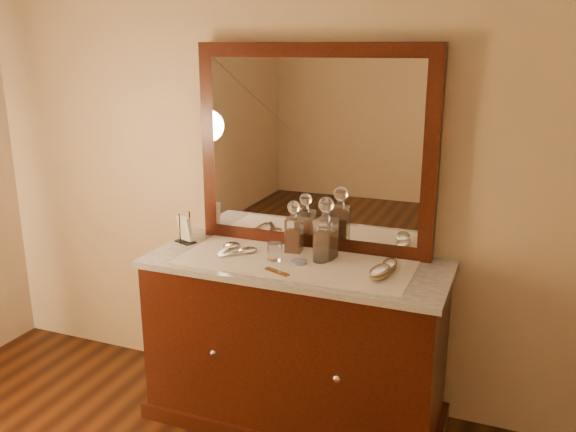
{
  "coord_description": "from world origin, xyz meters",
  "views": [
    {
      "loc": [
        0.95,
        -0.54,
        1.83
      ],
      "look_at": [
        0.0,
        1.85,
        1.1
      ],
      "focal_mm": 37.36,
      "sensor_mm": 36.0,
      "label": 1
    }
  ],
  "objects_px": {
    "napkin_rack": "(185,230)",
    "decanter_left": "(294,232)",
    "hand_mirror_inner": "(244,251)",
    "brush_near": "(380,272)",
    "dresser_cabinet": "(295,345)",
    "decanter_right": "(326,235)",
    "hand_mirror_outer": "(230,246)",
    "pin_dish": "(299,262)",
    "comb": "(277,272)",
    "mirror_frame": "(314,149)",
    "brush_far": "(390,265)"
  },
  "relations": [
    {
      "from": "napkin_rack",
      "to": "decanter_left",
      "type": "bearing_deg",
      "value": 6.48
    },
    {
      "from": "hand_mirror_inner",
      "to": "brush_near",
      "type": "bearing_deg",
      "value": -5.7
    },
    {
      "from": "decanter_left",
      "to": "napkin_rack",
      "type": "bearing_deg",
      "value": -173.52
    },
    {
      "from": "dresser_cabinet",
      "to": "decanter_right",
      "type": "relative_size",
      "value": 4.65
    },
    {
      "from": "decanter_left",
      "to": "hand_mirror_outer",
      "type": "distance_m",
      "value": 0.34
    },
    {
      "from": "pin_dish",
      "to": "comb",
      "type": "bearing_deg",
      "value": -108.51
    },
    {
      "from": "napkin_rack",
      "to": "hand_mirror_inner",
      "type": "xyz_separation_m",
      "value": [
        0.36,
        -0.04,
        -0.05
      ]
    },
    {
      "from": "pin_dish",
      "to": "napkin_rack",
      "type": "distance_m",
      "value": 0.67
    },
    {
      "from": "napkin_rack",
      "to": "hand_mirror_outer",
      "type": "height_order",
      "value": "napkin_rack"
    },
    {
      "from": "decanter_left",
      "to": "comb",
      "type": "bearing_deg",
      "value": -83.58
    },
    {
      "from": "napkin_rack",
      "to": "decanter_left",
      "type": "xyz_separation_m",
      "value": [
        0.58,
        0.07,
        0.04
      ]
    },
    {
      "from": "hand_mirror_outer",
      "to": "brush_near",
      "type": "bearing_deg",
      "value": -7.72
    },
    {
      "from": "dresser_cabinet",
      "to": "brush_near",
      "type": "relative_size",
      "value": 7.97
    },
    {
      "from": "mirror_frame",
      "to": "brush_far",
      "type": "relative_size",
      "value": 7.93
    },
    {
      "from": "pin_dish",
      "to": "comb",
      "type": "xyz_separation_m",
      "value": [
        -0.05,
        -0.15,
        -0.0
      ]
    },
    {
      "from": "comb",
      "to": "hand_mirror_outer",
      "type": "xyz_separation_m",
      "value": [
        -0.35,
        0.23,
        0.0
      ]
    },
    {
      "from": "hand_mirror_outer",
      "to": "hand_mirror_inner",
      "type": "height_order",
      "value": "same"
    },
    {
      "from": "comb",
      "to": "decanter_left",
      "type": "relative_size",
      "value": 0.52
    },
    {
      "from": "pin_dish",
      "to": "decanter_right",
      "type": "relative_size",
      "value": 0.26
    },
    {
      "from": "mirror_frame",
      "to": "hand_mirror_inner",
      "type": "bearing_deg",
      "value": -140.22
    },
    {
      "from": "dresser_cabinet",
      "to": "hand_mirror_outer",
      "type": "xyz_separation_m",
      "value": [
        -0.38,
        0.05,
        0.45
      ]
    },
    {
      "from": "brush_near",
      "to": "napkin_rack",
      "type": "bearing_deg",
      "value": 173.95
    },
    {
      "from": "dresser_cabinet",
      "to": "brush_near",
      "type": "distance_m",
      "value": 0.63
    },
    {
      "from": "mirror_frame",
      "to": "napkin_rack",
      "type": "relative_size",
      "value": 7.5
    },
    {
      "from": "comb",
      "to": "napkin_rack",
      "type": "xyz_separation_m",
      "value": [
        -0.61,
        0.23,
        0.06
      ]
    },
    {
      "from": "mirror_frame",
      "to": "decanter_right",
      "type": "height_order",
      "value": "mirror_frame"
    },
    {
      "from": "napkin_rack",
      "to": "brush_near",
      "type": "distance_m",
      "value": 1.06
    },
    {
      "from": "mirror_frame",
      "to": "comb",
      "type": "xyz_separation_m",
      "value": [
        -0.02,
        -0.42,
        -0.49
      ]
    },
    {
      "from": "dresser_cabinet",
      "to": "comb",
      "type": "height_order",
      "value": "comb"
    },
    {
      "from": "hand_mirror_inner",
      "to": "napkin_rack",
      "type": "bearing_deg",
      "value": 173.28
    },
    {
      "from": "decanter_right",
      "to": "decanter_left",
      "type": "bearing_deg",
      "value": 169.01
    },
    {
      "from": "mirror_frame",
      "to": "brush_near",
      "type": "bearing_deg",
      "value": -35.76
    },
    {
      "from": "comb",
      "to": "dresser_cabinet",
      "type": "bearing_deg",
      "value": 105.02
    },
    {
      "from": "brush_near",
      "to": "brush_far",
      "type": "xyz_separation_m",
      "value": [
        0.02,
        0.11,
        -0.0
      ]
    },
    {
      "from": "hand_mirror_outer",
      "to": "brush_far",
      "type": "bearing_deg",
      "value": -0.15
    },
    {
      "from": "brush_near",
      "to": "hand_mirror_outer",
      "type": "relative_size",
      "value": 0.86
    },
    {
      "from": "pin_dish",
      "to": "hand_mirror_outer",
      "type": "bearing_deg",
      "value": 168.65
    },
    {
      "from": "mirror_frame",
      "to": "brush_near",
      "type": "distance_m",
      "value": 0.7
    },
    {
      "from": "mirror_frame",
      "to": "pin_dish",
      "type": "distance_m",
      "value": 0.56
    },
    {
      "from": "pin_dish",
      "to": "brush_far",
      "type": "distance_m",
      "value": 0.42
    },
    {
      "from": "brush_near",
      "to": "decanter_right",
      "type": "bearing_deg",
      "value": 154.4
    },
    {
      "from": "dresser_cabinet",
      "to": "hand_mirror_inner",
      "type": "xyz_separation_m",
      "value": [
        -0.28,
        0.01,
        0.45
      ]
    },
    {
      "from": "hand_mirror_outer",
      "to": "hand_mirror_inner",
      "type": "bearing_deg",
      "value": -21.3
    },
    {
      "from": "mirror_frame",
      "to": "pin_dish",
      "type": "height_order",
      "value": "mirror_frame"
    },
    {
      "from": "hand_mirror_outer",
      "to": "hand_mirror_inner",
      "type": "distance_m",
      "value": 0.1
    },
    {
      "from": "dresser_cabinet",
      "to": "mirror_frame",
      "type": "bearing_deg",
      "value": 90.0
    },
    {
      "from": "napkin_rack",
      "to": "hand_mirror_outer",
      "type": "bearing_deg",
      "value": -0.88
    },
    {
      "from": "dresser_cabinet",
      "to": "comb",
      "type": "relative_size",
      "value": 10.38
    },
    {
      "from": "pin_dish",
      "to": "napkin_rack",
      "type": "xyz_separation_m",
      "value": [
        -0.66,
        0.08,
        0.05
      ]
    },
    {
      "from": "mirror_frame",
      "to": "brush_far",
      "type": "height_order",
      "value": "mirror_frame"
    }
  ]
}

